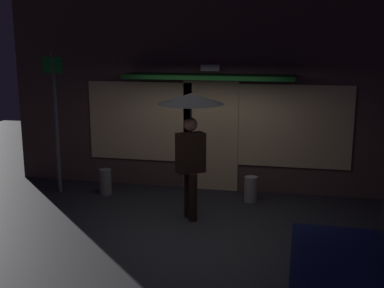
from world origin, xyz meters
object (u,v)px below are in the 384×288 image
(sidewalk_bollard, at_px, (251,189))
(person_with_umbrella, at_px, (191,123))
(street_sign_post, at_px, (56,115))
(sidewalk_bollard_2, at_px, (105,182))

(sidewalk_bollard, bearing_deg, person_with_umbrella, -129.63)
(person_with_umbrella, height_order, street_sign_post, street_sign_post)
(street_sign_post, height_order, sidewalk_bollard, street_sign_post)
(sidewalk_bollard_2, bearing_deg, sidewalk_bollard, 3.17)
(person_with_umbrella, distance_m, sidewalk_bollard_2, 2.55)
(sidewalk_bollard_2, bearing_deg, person_with_umbrella, -26.50)
(person_with_umbrella, relative_size, sidewalk_bollard_2, 4.23)
(street_sign_post, bearing_deg, sidewalk_bollard, 2.94)
(person_with_umbrella, bearing_deg, sidewalk_bollard, 16.73)
(sidewalk_bollard, bearing_deg, sidewalk_bollard_2, -176.83)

